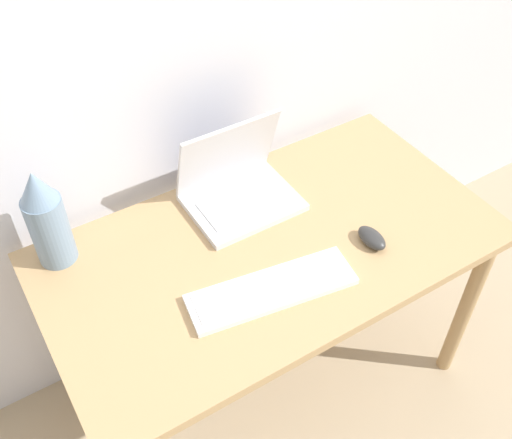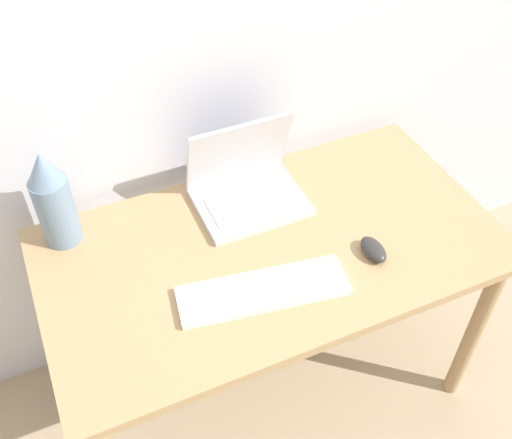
{
  "view_description": "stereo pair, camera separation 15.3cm",
  "coord_description": "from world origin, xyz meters",
  "px_view_note": "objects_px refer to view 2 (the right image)",
  "views": [
    {
      "loc": [
        -0.64,
        -0.6,
        1.93
      ],
      "look_at": [
        -0.04,
        0.36,
        0.81
      ],
      "focal_mm": 42.0,
      "sensor_mm": 36.0,
      "label": 1
    },
    {
      "loc": [
        -0.5,
        -0.67,
        1.93
      ],
      "look_at": [
        -0.04,
        0.36,
        0.81
      ],
      "focal_mm": 42.0,
      "sensor_mm": 36.0,
      "label": 2
    }
  ],
  "objects_px": {
    "laptop": "(246,184)",
    "keyboard": "(263,290)",
    "mouse": "(373,249)",
    "vase": "(53,199)"
  },
  "relations": [
    {
      "from": "laptop",
      "to": "mouse",
      "type": "distance_m",
      "value": 0.42
    },
    {
      "from": "keyboard",
      "to": "mouse",
      "type": "height_order",
      "value": "mouse"
    },
    {
      "from": "laptop",
      "to": "keyboard",
      "type": "distance_m",
      "value": 0.37
    },
    {
      "from": "keyboard",
      "to": "vase",
      "type": "bearing_deg",
      "value": 136.44
    },
    {
      "from": "laptop",
      "to": "keyboard",
      "type": "relative_size",
      "value": 0.69
    },
    {
      "from": "laptop",
      "to": "keyboard",
      "type": "height_order",
      "value": "laptop"
    },
    {
      "from": "keyboard",
      "to": "vase",
      "type": "relative_size",
      "value": 1.53
    },
    {
      "from": "keyboard",
      "to": "vase",
      "type": "height_order",
      "value": "vase"
    },
    {
      "from": "laptop",
      "to": "vase",
      "type": "relative_size",
      "value": 1.05
    },
    {
      "from": "laptop",
      "to": "mouse",
      "type": "bearing_deg",
      "value": -57.11
    }
  ]
}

